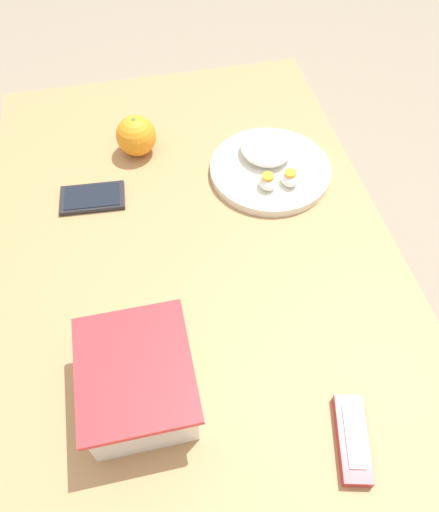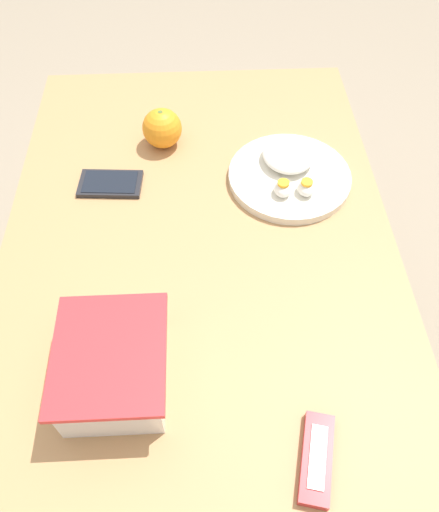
{
  "view_description": "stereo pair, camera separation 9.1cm",
  "coord_description": "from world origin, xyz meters",
  "px_view_note": "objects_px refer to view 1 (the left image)",
  "views": [
    {
      "loc": [
        -0.56,
        0.08,
        1.49
      ],
      "look_at": [
        -0.03,
        -0.04,
        0.76
      ],
      "focal_mm": 35.0,
      "sensor_mm": 36.0,
      "label": 1
    },
    {
      "loc": [
        -0.57,
        -0.01,
        1.49
      ],
      "look_at": [
        -0.03,
        -0.04,
        0.76
      ],
      "focal_mm": 35.0,
      "sensor_mm": 36.0,
      "label": 2
    }
  ],
  "objects_px": {
    "rice_plate": "(269,164)",
    "cell_phone": "(92,198)",
    "orange_fruit": "(136,136)",
    "candy_bar": "(352,439)",
    "food_container": "(138,382)"
  },
  "relations": [
    {
      "from": "food_container",
      "to": "rice_plate",
      "type": "relative_size",
      "value": 0.75
    },
    {
      "from": "orange_fruit",
      "to": "candy_bar",
      "type": "bearing_deg",
      "value": -161.68
    },
    {
      "from": "orange_fruit",
      "to": "candy_bar",
      "type": "xyz_separation_m",
      "value": [
        -0.7,
        -0.23,
        -0.03
      ]
    },
    {
      "from": "cell_phone",
      "to": "orange_fruit",
      "type": "bearing_deg",
      "value": -40.49
    },
    {
      "from": "candy_bar",
      "to": "cell_phone",
      "type": "xyz_separation_m",
      "value": [
        0.58,
        0.34,
        -0.0
      ]
    },
    {
      "from": "rice_plate",
      "to": "cell_phone",
      "type": "height_order",
      "value": "rice_plate"
    },
    {
      "from": "food_container",
      "to": "candy_bar",
      "type": "bearing_deg",
      "value": -115.28
    },
    {
      "from": "food_container",
      "to": "orange_fruit",
      "type": "bearing_deg",
      "value": -6.15
    },
    {
      "from": "rice_plate",
      "to": "cell_phone",
      "type": "bearing_deg",
      "value": 91.1
    },
    {
      "from": "food_container",
      "to": "candy_bar",
      "type": "distance_m",
      "value": 0.33
    },
    {
      "from": "orange_fruit",
      "to": "rice_plate",
      "type": "xyz_separation_m",
      "value": [
        -0.12,
        -0.27,
        -0.03
      ]
    },
    {
      "from": "rice_plate",
      "to": "cell_phone",
      "type": "relative_size",
      "value": 1.9
    },
    {
      "from": "candy_bar",
      "to": "cell_phone",
      "type": "bearing_deg",
      "value": 30.81
    },
    {
      "from": "rice_plate",
      "to": "cell_phone",
      "type": "distance_m",
      "value": 0.38
    },
    {
      "from": "rice_plate",
      "to": "cell_phone",
      "type": "xyz_separation_m",
      "value": [
        -0.01,
        0.38,
        -0.01
      ]
    }
  ]
}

